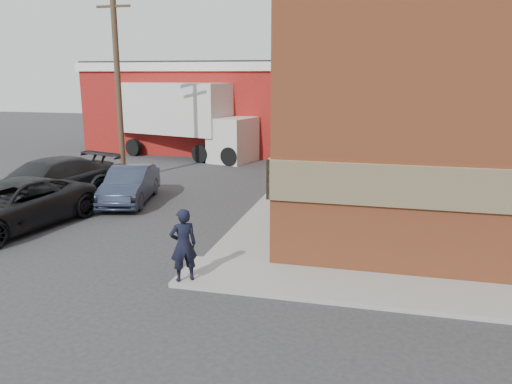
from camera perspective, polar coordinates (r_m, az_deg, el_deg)
The scene contains 10 objects.
ground at distance 13.32m, azimuth -4.82°, elevation -7.98°, with size 90.00×90.00×0.00m, color #28282B.
brick_building at distance 21.19m, azimuth 26.65°, elevation 11.55°, with size 14.25×18.25×9.36m.
sidewalk_west at distance 21.55m, azimuth 4.40°, elevation 0.50°, with size 1.80×18.00×0.12m, color gray.
warehouse at distance 33.35m, azimuth -3.64°, elevation 9.83°, with size 16.30×8.30×5.60m.
utility_pole at distance 23.74m, azimuth -15.54°, elevation 12.65°, with size 2.00×0.26×9.00m.
man at distance 11.69m, azimuth -8.30°, elevation -6.01°, with size 0.63×0.41×1.73m, color black.
sedan at distance 19.73m, azimuth -14.21°, elevation 0.81°, with size 1.47×4.21×1.39m, color #2B3348.
suv_a at distance 17.57m, azimuth -26.19°, elevation -1.40°, with size 2.58×5.60×1.56m, color black.
suv_b at distance 20.35m, azimuth -22.92°, elevation 0.99°, with size 2.38×5.86×1.70m, color black.
box_truck at distance 29.69m, azimuth -7.75°, elevation 8.71°, with size 9.18×4.83×4.35m.
Camera 1 is at (4.07, -11.73, 4.82)m, focal length 35.00 mm.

